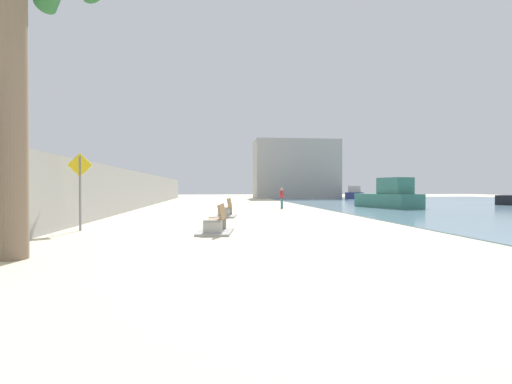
{
  "coord_description": "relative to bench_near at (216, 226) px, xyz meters",
  "views": [
    {
      "loc": [
        -1.66,
        -8.75,
        1.53
      ],
      "look_at": [
        0.67,
        12.5,
        1.29
      ],
      "focal_mm": 26.81,
      "sensor_mm": 36.0,
      "label": 1
    }
  ],
  "objects": [
    {
      "name": "ground_plane",
      "position": [
        1.6,
        13.83,
        -0.23
      ],
      "size": [
        120.0,
        120.0,
        0.0
      ],
      "primitive_type": "plane",
      "color": "beige"
    },
    {
      "name": "boat_distant",
      "position": [
        19.57,
        38.76,
        0.45
      ],
      "size": [
        5.05,
        7.74,
        1.74
      ],
      "color": "navy",
      "rests_on": "water_bay"
    },
    {
      "name": "harbor_building",
      "position": [
        11.74,
        41.83,
        3.95
      ],
      "size": [
        12.0,
        6.0,
        8.38
      ],
      "primitive_type": "cube",
      "color": "#9E9E99",
      "rests_on": "ground"
    },
    {
      "name": "bench_near",
      "position": [
        0.0,
        0.0,
        0.0
      ],
      "size": [
        1.34,
        2.22,
        0.98
      ],
      "color": "#9E9E99",
      "rests_on": "ground"
    },
    {
      "name": "boat_mid_bay",
      "position": [
        12.95,
        14.31,
        0.62
      ],
      "size": [
        3.52,
        5.55,
        2.23
      ],
      "color": "#337060",
      "rests_on": "water_bay"
    },
    {
      "name": "seawall",
      "position": [
        -5.9,
        13.83,
        1.11
      ],
      "size": [
        0.8,
        64.0,
        2.69
      ],
      "primitive_type": "cube",
      "color": "#9E9E99",
      "rests_on": "ground"
    },
    {
      "name": "pedestrian_sign",
      "position": [
        -4.8,
        1.22,
        1.48
      ],
      "size": [
        0.85,
        0.08,
        2.76
      ],
      "color": "slate",
      "rests_on": "ground"
    },
    {
      "name": "bench_far",
      "position": [
        0.54,
        7.2,
        0.0
      ],
      "size": [
        1.36,
        2.22,
        0.98
      ],
      "color": "#9E9E99",
      "rests_on": "ground"
    },
    {
      "name": "person_walking",
      "position": [
        4.94,
        15.1,
        0.64
      ],
      "size": [
        0.36,
        0.44,
        1.53
      ],
      "color": "teal",
      "rests_on": "ground"
    }
  ]
}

